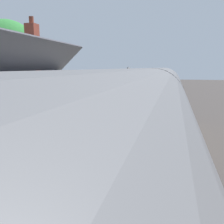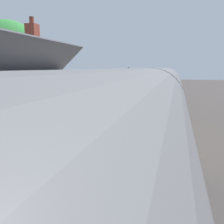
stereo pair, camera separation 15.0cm
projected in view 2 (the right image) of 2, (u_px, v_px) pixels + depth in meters
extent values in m
plane|color=#383330|center=(138.00, 149.00, 13.10)|extent=(160.00, 160.00, 0.00)
cube|color=#A39B8C|center=(66.00, 135.00, 14.09)|extent=(32.00, 6.41, 0.93)
cube|color=beige|center=(117.00, 131.00, 13.24)|extent=(32.00, 0.36, 0.02)
cube|color=gray|center=(169.00, 151.00, 12.68)|extent=(52.00, 0.08, 0.14)
cube|color=gray|center=(141.00, 148.00, 13.05)|extent=(52.00, 0.08, 0.14)
cube|color=black|center=(158.00, 133.00, 15.13)|extent=(9.32, 2.29, 0.70)
cube|color=beige|center=(159.00, 109.00, 14.86)|extent=(10.14, 2.70, 2.30)
cylinder|color=#515154|center=(160.00, 90.00, 14.66)|extent=(10.14, 2.65, 2.65)
cube|color=black|center=(137.00, 103.00, 15.16)|extent=(8.62, 0.03, 0.80)
cylinder|color=black|center=(162.00, 122.00, 18.02)|extent=(0.70, 2.16, 0.70)
cylinder|color=black|center=(154.00, 148.00, 12.25)|extent=(0.70, 2.16, 0.70)
cube|color=black|center=(164.00, 94.00, 19.62)|extent=(0.04, 2.16, 0.90)
cylinder|color=#F2EDCC|center=(164.00, 106.00, 19.82)|extent=(0.06, 0.24, 0.24)
cube|color=red|center=(163.00, 111.00, 19.94)|extent=(0.16, 2.56, 0.24)
cube|color=navy|center=(124.00, 186.00, 5.19)|extent=(9.22, 2.70, 2.30)
cylinder|color=#515154|center=(125.00, 134.00, 4.99)|extent=(9.22, 2.65, 2.65)
cube|color=black|center=(65.00, 167.00, 5.49)|extent=(7.84, 0.03, 0.80)
cylinder|color=black|center=(141.00, 189.00, 8.09)|extent=(0.70, 2.16, 0.70)
cube|color=white|center=(21.00, 105.00, 12.20)|extent=(7.83, 3.30, 3.07)
cube|color=#38383F|center=(33.00, 58.00, 11.58)|extent=(8.33, 1.90, 1.77)
cube|color=#38383F|center=(3.00, 59.00, 12.00)|extent=(8.33, 1.90, 1.77)
cylinder|color=#38383F|center=(17.00, 42.00, 11.65)|extent=(8.33, 0.16, 0.16)
cube|color=brown|center=(33.00, 49.00, 13.02)|extent=(0.56, 0.56, 2.59)
cylinder|color=brown|center=(32.00, 20.00, 12.75)|extent=(0.24, 0.24, 0.36)
cube|color=teal|center=(41.00, 121.00, 10.97)|extent=(0.90, 0.06, 2.10)
cube|color=teal|center=(21.00, 112.00, 9.52)|extent=(0.80, 0.05, 1.10)
cube|color=teal|center=(55.00, 102.00, 12.18)|extent=(0.80, 0.05, 1.10)
cube|color=brown|center=(119.00, 100.00, 22.18)|extent=(1.40, 0.41, 0.06)
cube|color=brown|center=(121.00, 98.00, 22.09)|extent=(1.40, 0.11, 0.40)
cube|color=black|center=(118.00, 104.00, 21.68)|extent=(0.06, 0.36, 0.44)
cube|color=black|center=(121.00, 102.00, 22.75)|extent=(0.06, 0.36, 0.44)
cube|color=brown|center=(105.00, 108.00, 18.20)|extent=(1.42, 0.46, 0.06)
cube|color=brown|center=(107.00, 105.00, 18.12)|extent=(1.40, 0.17, 0.40)
cube|color=black|center=(103.00, 112.00, 17.70)|extent=(0.08, 0.36, 0.44)
cube|color=black|center=(107.00, 109.00, 18.78)|extent=(0.08, 0.36, 0.44)
cone|color=black|center=(93.00, 107.00, 20.31)|extent=(0.47, 0.47, 0.29)
cylinder|color=black|center=(93.00, 108.00, 20.33)|extent=(0.26, 0.26, 0.06)
ellipsoid|color=olive|center=(93.00, 103.00, 20.25)|extent=(0.62, 0.62, 0.69)
cylinder|color=#9E5138|center=(76.00, 108.00, 19.72)|extent=(0.45, 0.45, 0.35)
ellipsoid|color=#4C8C2D|center=(76.00, 104.00, 19.66)|extent=(0.50, 0.50, 0.47)
cone|color=#C33E47|center=(76.00, 101.00, 19.63)|extent=(0.11, 0.11, 0.20)
cylinder|color=black|center=(129.00, 91.00, 20.13)|extent=(0.10, 0.10, 3.03)
cylinder|color=black|center=(129.00, 74.00, 19.88)|extent=(0.05, 0.50, 0.05)
cube|color=beige|center=(129.00, 70.00, 19.83)|extent=(0.24, 0.24, 0.32)
cone|color=black|center=(129.00, 68.00, 19.79)|extent=(0.32, 0.32, 0.14)
cylinder|color=black|center=(120.00, 112.00, 15.99)|extent=(0.06, 0.06, 1.10)
cylinder|color=black|center=(122.00, 110.00, 16.56)|extent=(0.06, 0.06, 1.10)
cube|color=maroon|center=(121.00, 99.00, 16.14)|extent=(0.90, 0.06, 0.44)
cube|color=black|center=(121.00, 99.00, 16.14)|extent=(0.96, 0.03, 0.50)
cylinder|color=#4C3828|center=(12.00, 102.00, 19.05)|extent=(0.27, 0.27, 3.38)
ellipsoid|color=#2D7233|center=(9.00, 56.00, 18.41)|extent=(4.67, 5.07, 5.22)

